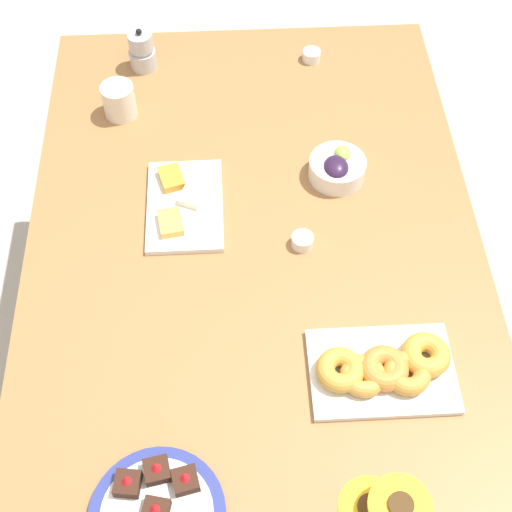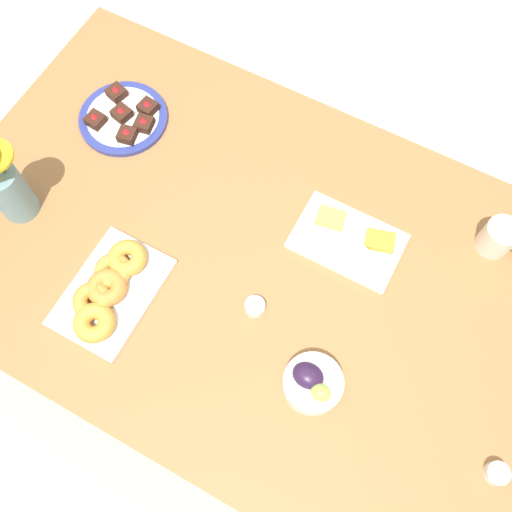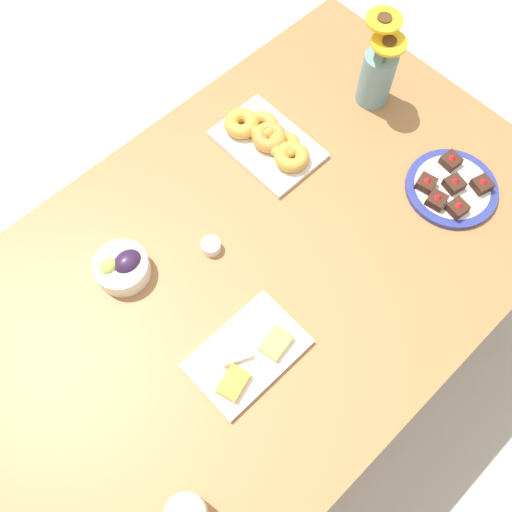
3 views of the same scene
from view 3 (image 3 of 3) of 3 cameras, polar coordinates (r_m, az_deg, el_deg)
The scene contains 8 objects.
ground_plane at distance 2.08m, azimuth 0.00°, elevation -9.16°, with size 6.00×6.00×0.00m, color #B7B2A8.
dining_table at distance 1.47m, azimuth 0.00°, elevation -2.08°, with size 1.60×1.00×0.74m.
grape_bowl at distance 1.39m, azimuth -13.22°, elevation -1.07°, with size 0.13×0.13×0.07m.
cheese_platter at distance 1.30m, azimuth -0.83°, elevation -9.87°, with size 0.26×0.17×0.03m.
croissant_platter at distance 1.55m, azimuth 1.23°, elevation 11.57°, with size 0.19×0.28×0.05m.
jam_cup_berry at distance 1.39m, azimuth -4.51°, elevation 1.01°, with size 0.05×0.05×0.03m.
dessert_plate at distance 1.56m, azimuth 18.97°, elevation 6.47°, with size 0.24×0.24×0.05m.
flower_vase at distance 1.63m, azimuth 12.03°, elevation 17.42°, with size 0.10×0.13×0.27m.
Camera 3 is at (0.40, 0.42, 2.00)m, focal length 40.00 mm.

